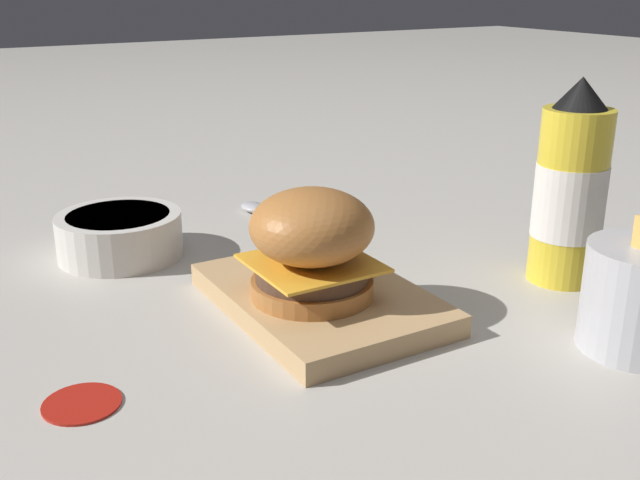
{
  "coord_description": "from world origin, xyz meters",
  "views": [
    {
      "loc": [
        -0.61,
        0.41,
        0.31
      ],
      "look_at": [
        -0.03,
        0.07,
        0.07
      ],
      "focal_mm": 42.0,
      "sensor_mm": 36.0,
      "label": 1
    }
  ],
  "objects_px": {
    "burger": "(312,243)",
    "ketchup_bottle": "(570,192)",
    "serving_board": "(320,298)",
    "spoon": "(261,210)",
    "side_bowl": "(120,234)"
  },
  "relations": [
    {
      "from": "ketchup_bottle",
      "to": "side_bowl",
      "type": "height_order",
      "value": "ketchup_bottle"
    },
    {
      "from": "burger",
      "to": "ketchup_bottle",
      "type": "xyz_separation_m",
      "value": [
        -0.05,
        -0.28,
        0.02
      ]
    },
    {
      "from": "ketchup_bottle",
      "to": "spoon",
      "type": "xyz_separation_m",
      "value": [
        0.37,
        0.18,
        -0.09
      ]
    },
    {
      "from": "burger",
      "to": "side_bowl",
      "type": "height_order",
      "value": "burger"
    },
    {
      "from": "side_bowl",
      "to": "burger",
      "type": "bearing_deg",
      "value": -156.61
    },
    {
      "from": "burger",
      "to": "side_bowl",
      "type": "bearing_deg",
      "value": 23.39
    },
    {
      "from": "ketchup_bottle",
      "to": "spoon",
      "type": "distance_m",
      "value": 0.42
    },
    {
      "from": "serving_board",
      "to": "spoon",
      "type": "bearing_deg",
      "value": -15.59
    },
    {
      "from": "serving_board",
      "to": "side_bowl",
      "type": "relative_size",
      "value": 1.73
    },
    {
      "from": "burger",
      "to": "side_bowl",
      "type": "xyz_separation_m",
      "value": [
        0.26,
        0.11,
        -0.05
      ]
    },
    {
      "from": "burger",
      "to": "spoon",
      "type": "xyz_separation_m",
      "value": [
        0.32,
        -0.1,
        -0.07
      ]
    },
    {
      "from": "side_bowl",
      "to": "serving_board",
      "type": "bearing_deg",
      "value": -152.72
    },
    {
      "from": "side_bowl",
      "to": "ketchup_bottle",
      "type": "bearing_deg",
      "value": -128.46
    },
    {
      "from": "serving_board",
      "to": "burger",
      "type": "distance_m",
      "value": 0.07
    },
    {
      "from": "ketchup_bottle",
      "to": "serving_board",
      "type": "bearing_deg",
      "value": 76.14
    }
  ]
}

